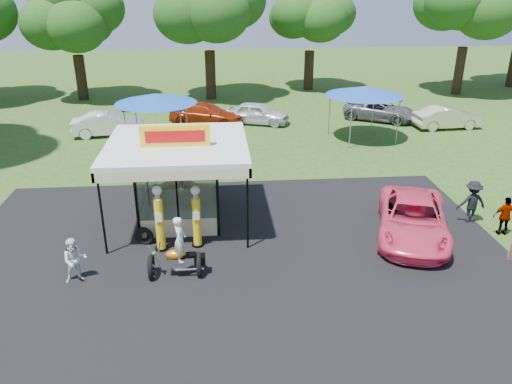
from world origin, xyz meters
TOP-DOWN VIEW (x-y plane):
  - ground at (0.00, 0.00)m, footprint 120.00×120.00m
  - asphalt_apron at (0.00, 2.00)m, footprint 20.00×14.00m
  - gas_station_kiosk at (-2.00, 4.99)m, footprint 5.40×5.40m
  - gas_pump_left at (-2.61, 2.60)m, footprint 0.48×0.48m
  - gas_pump_right at (-1.29, 2.78)m, footprint 0.45×0.45m
  - motorcycle at (-1.85, 0.84)m, footprint 1.89×0.92m
  - spare_tires at (-3.29, 3.16)m, footprint 0.77×0.50m
  - kiosk_car at (-2.00, 7.20)m, footprint 2.82×1.13m
  - pink_sedan at (6.90, 2.86)m, footprint 4.09×5.94m
  - spectator_west at (-5.19, 0.80)m, footprint 0.90×0.79m
  - spectator_east_a at (9.72, 3.87)m, footprint 1.16×0.67m
  - spectator_east_b at (10.50, 2.72)m, footprint 0.96×0.50m
  - bg_car_a at (-7.24, 17.69)m, footprint 4.63×2.14m
  - bg_car_b at (-1.06, 19.67)m, footprint 5.42×3.50m
  - bg_car_c at (2.43, 19.64)m, footprint 4.64×3.08m
  - bg_car_d at (11.09, 19.84)m, footprint 5.47×4.57m
  - bg_car_e at (14.86, 17.44)m, footprint 4.48×1.83m
  - tent_west at (-3.79, 14.69)m, footprint 4.65×4.65m
  - tent_east at (8.52, 15.53)m, footprint 4.69×4.69m
  - oak_far_b at (-11.23, 28.39)m, footprint 8.27×8.27m
  - oak_far_c at (-0.72, 27.79)m, footprint 9.27×9.27m
  - oak_far_d at (8.01, 30.89)m, footprint 7.84×7.84m
  - oak_far_e at (20.41, 27.83)m, footprint 9.19×9.19m

SIDE VIEW (x-z plane):
  - ground at x=0.00m, z-range 0.00..0.00m
  - asphalt_apron at x=0.00m, z-range 0.00..0.04m
  - spare_tires at x=-3.29m, z-range -0.01..0.64m
  - kiosk_car at x=-2.00m, z-range 0.00..0.96m
  - bg_car_d at x=11.09m, z-range 0.00..1.39m
  - bg_car_e at x=14.86m, z-range 0.00..1.44m
  - bg_car_b at x=-1.06m, z-range 0.00..1.46m
  - bg_car_c at x=2.43m, z-range 0.00..1.47m
  - bg_car_a at x=-7.24m, z-range 0.00..1.47m
  - pink_sedan at x=6.90m, z-range 0.00..1.51m
  - spectator_west at x=-5.19m, z-range 0.00..1.56m
  - spectator_east_b at x=10.50m, z-range 0.00..1.57m
  - motorcycle at x=-1.85m, z-range -0.25..2.00m
  - spectator_east_a at x=9.72m, z-range 0.00..1.79m
  - gas_pump_right at x=-1.29m, z-range -0.05..2.37m
  - gas_pump_left at x=-2.61m, z-range -0.05..2.50m
  - gas_station_kiosk at x=-2.00m, z-range -0.31..3.87m
  - tent_west at x=-3.79m, z-range 1.32..4.56m
  - tent_east at x=8.52m, z-range 1.33..4.61m
  - oak_far_d at x=8.01m, z-range 1.28..10.62m
  - oak_far_b at x=-11.23m, z-range 1.36..11.23m
  - oak_far_c at x=-0.72m, z-range 1.47..12.40m
  - oak_far_e at x=20.41m, z-range 1.51..12.45m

